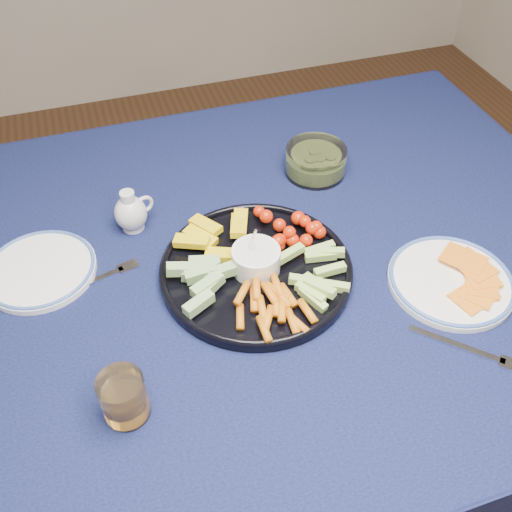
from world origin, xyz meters
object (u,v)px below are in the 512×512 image
object	(u,v)px
juice_tumbler	(124,399)
side_plate_extra	(40,270)
creamer_pitcher	(131,213)
cheese_plate	(451,280)
dining_table	(193,301)
crudite_platter	(255,268)
pickle_bowl	(316,162)

from	to	relation	value
juice_tumbler	side_plate_extra	xyz separation A→B (m)	(-0.11, 0.33, -0.03)
creamer_pitcher	cheese_plate	world-z (taller)	creamer_pitcher
dining_table	crudite_platter	xyz separation A→B (m)	(0.11, -0.05, 0.11)
juice_tumbler	pickle_bowl	bearing A→B (deg)	43.23
crudite_platter	pickle_bowl	distance (m)	0.34
crudite_platter	creamer_pitcher	size ratio (longest dim) A/B	3.96
dining_table	crudite_platter	bearing A→B (deg)	-23.69
crudite_platter	side_plate_extra	distance (m)	0.39
cheese_plate	side_plate_extra	bearing A→B (deg)	159.77
creamer_pitcher	juice_tumbler	distance (m)	0.41
dining_table	pickle_bowl	distance (m)	0.41
crudite_platter	juice_tumbler	xyz separation A→B (m)	(-0.26, -0.20, 0.02)
dining_table	crudite_platter	distance (m)	0.16
crudite_platter	juice_tumbler	bearing A→B (deg)	-142.41
creamer_pitcher	juice_tumbler	size ratio (longest dim) A/B	1.09
creamer_pitcher	crudite_platter	bearing A→B (deg)	-46.55
pickle_bowl	cheese_plate	bearing A→B (deg)	-74.55
dining_table	crudite_platter	size ratio (longest dim) A/B	4.77
cheese_plate	side_plate_extra	xyz separation A→B (m)	(-0.70, 0.26, -0.00)
dining_table	pickle_bowl	xyz separation A→B (m)	(0.33, 0.20, 0.12)
cheese_plate	juice_tumbler	distance (m)	0.60
dining_table	side_plate_extra	distance (m)	0.29
cheese_plate	juice_tumbler	world-z (taller)	juice_tumbler
pickle_bowl	side_plate_extra	xyz separation A→B (m)	(-0.59, -0.12, -0.02)
cheese_plate	juice_tumbler	size ratio (longest dim) A/B	2.75
pickle_bowl	side_plate_extra	bearing A→B (deg)	-168.07
creamer_pitcher	side_plate_extra	world-z (taller)	creamer_pitcher
side_plate_extra	pickle_bowl	bearing A→B (deg)	11.93
creamer_pitcher	side_plate_extra	size ratio (longest dim) A/B	0.44
cheese_plate	side_plate_extra	distance (m)	0.74
crudite_platter	dining_table	bearing A→B (deg)	156.31
dining_table	cheese_plate	size ratio (longest dim) A/B	7.49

